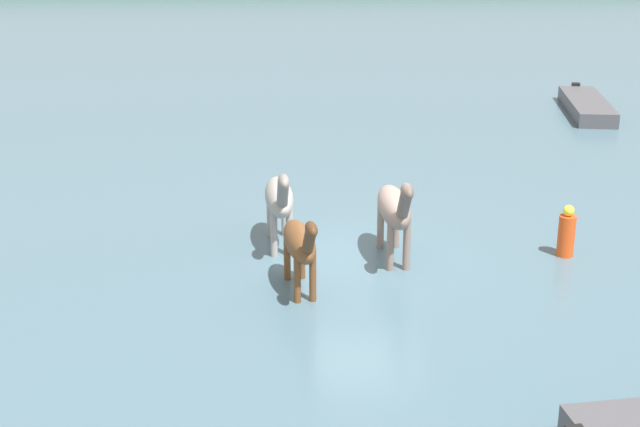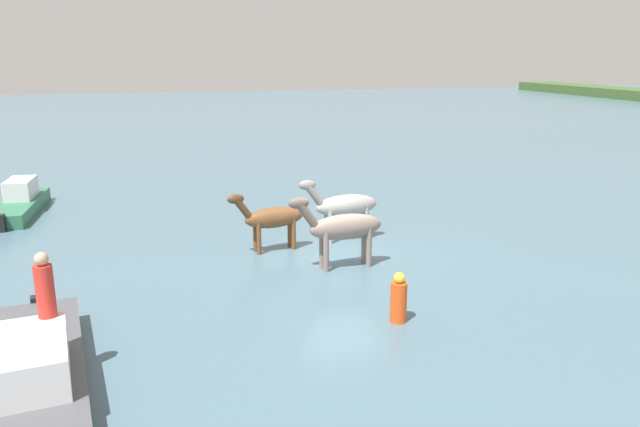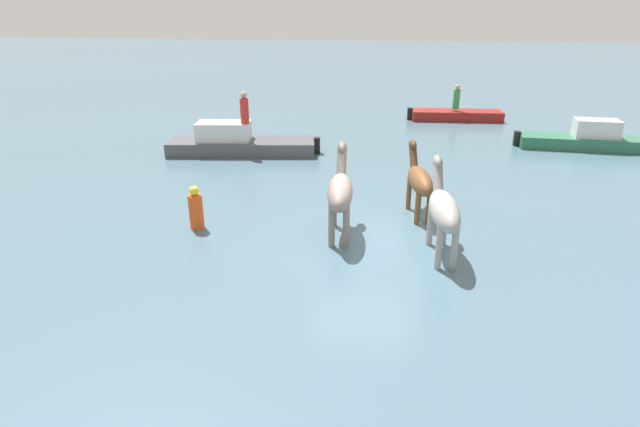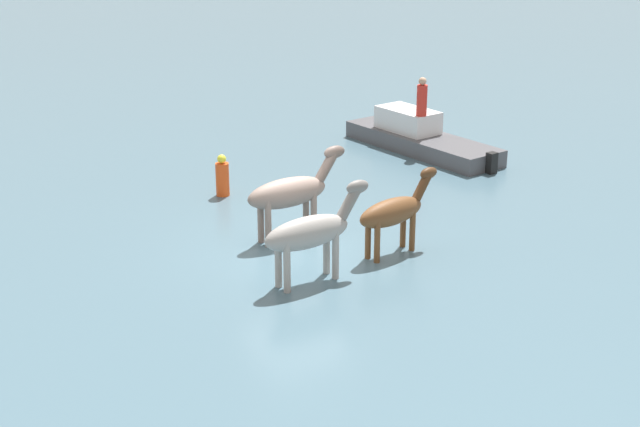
{
  "view_description": "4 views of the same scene",
  "coord_description": "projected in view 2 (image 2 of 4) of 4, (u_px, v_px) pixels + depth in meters",
  "views": [
    {
      "loc": [
        -1.42,
        -17.87,
        7.4
      ],
      "look_at": [
        -0.93,
        0.04,
        1.02
      ],
      "focal_mm": 51.34,
      "sensor_mm": 36.0,
      "label": 1
    },
    {
      "loc": [
        15.92,
        -4.91,
        5.74
      ],
      "look_at": [
        -0.92,
        -0.26,
        1.16
      ],
      "focal_mm": 34.65,
      "sensor_mm": 36.0,
      "label": 2
    },
    {
      "loc": [
        -0.52,
        11.53,
        5.31
      ],
      "look_at": [
        1.0,
        0.79,
        0.88
      ],
      "focal_mm": 28.46,
      "sensor_mm": 36.0,
      "label": 3
    },
    {
      "loc": [
        -17.07,
        9.22,
        7.9
      ],
      "look_at": [
        -0.98,
        0.07,
        1.15
      ],
      "focal_mm": 50.84,
      "sensor_mm": 36.0,
      "label": 4
    }
  ],
  "objects": [
    {
      "name": "person_watcher_seated",
      "position": [
        45.0,
        287.0,
        10.75
      ],
      "size": [
        0.32,
        0.32,
        1.19
      ],
      "color": "red",
      "rests_on": "boat_skiff_near"
    },
    {
      "name": "ground_plane",
      "position": [
        337.0,
        260.0,
        17.56
      ],
      "size": [
        158.08,
        158.08,
        0.0
      ],
      "primitive_type": "plane",
      "color": "#476675"
    },
    {
      "name": "horse_lead",
      "position": [
        342.0,
        227.0,
        16.68
      ],
      "size": [
        0.76,
        2.68,
        2.08
      ],
      "rotation": [
        0.0,
        0.0,
        4.78
      ],
      "color": "gray",
      "rests_on": "ground_plane"
    },
    {
      "name": "boat_launch_far",
      "position": [
        19.0,
        205.0,
        22.58
      ],
      "size": [
        4.82,
        1.54,
        1.34
      ],
      "rotation": [
        0.0,
        0.0,
        3.08
      ],
      "color": "#2D6B4C",
      "rests_on": "ground_plane"
    },
    {
      "name": "horse_dun_straggler",
      "position": [
        344.0,
        206.0,
        19.13
      ],
      "size": [
        0.78,
        2.62,
        2.02
      ],
      "rotation": [
        0.0,
        0.0,
        4.8
      ],
      "color": "#9E9993",
      "rests_on": "ground_plane"
    },
    {
      "name": "horse_gray_outer",
      "position": [
        272.0,
        218.0,
        18.15
      ],
      "size": [
        0.86,
        2.37,
        1.83
      ],
      "rotation": [
        0.0,
        0.0,
        4.89
      ],
      "color": "brown",
      "rests_on": "ground_plane"
    },
    {
      "name": "boat_skiff_near",
      "position": [
        37.0,
        374.0,
        10.72
      ],
      "size": [
        5.92,
        2.32,
        1.37
      ],
      "rotation": [
        0.0,
        0.0,
        0.14
      ],
      "color": "#4C4C51",
      "rests_on": "ground_plane"
    },
    {
      "name": "buoy_channel_marker",
      "position": [
        399.0,
        300.0,
        13.44
      ],
      "size": [
        0.36,
        0.36,
        1.14
      ],
      "color": "#E54C19",
      "rests_on": "ground_plane"
    }
  ]
}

